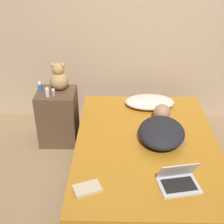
% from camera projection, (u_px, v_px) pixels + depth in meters
% --- Properties ---
extents(ground_plane, '(12.00, 12.00, 0.00)m').
position_uv_depth(ground_plane, '(144.00, 176.00, 3.04)').
color(ground_plane, '#937551').
extents(wall_back, '(8.00, 0.06, 2.60)m').
position_uv_depth(wall_back, '(143.00, 12.00, 3.43)').
color(wall_back, tan).
rests_on(wall_back, ground_plane).
extents(bed, '(1.32, 1.84, 0.40)m').
position_uv_depth(bed, '(146.00, 160.00, 2.94)').
color(bed, brown).
rests_on(bed, ground_plane).
extents(nightstand, '(0.41, 0.38, 0.61)m').
position_uv_depth(nightstand, '(58.00, 117.00, 3.42)').
color(nightstand, brown).
rests_on(nightstand, ground_plane).
extents(pillow, '(0.53, 0.33, 0.11)m').
position_uv_depth(pillow, '(150.00, 102.00, 3.40)').
color(pillow, beige).
rests_on(pillow, bed).
extents(person_lying, '(0.48, 0.71, 0.17)m').
position_uv_depth(person_lying, '(162.00, 129.00, 2.88)').
color(person_lying, black).
rests_on(person_lying, bed).
extents(laptop, '(0.33, 0.27, 0.20)m').
position_uv_depth(laptop, '(178.00, 180.00, 2.34)').
color(laptop, silver).
rests_on(laptop, bed).
extents(teddy_bear, '(0.20, 0.20, 0.30)m').
position_uv_depth(teddy_bear, '(59.00, 78.00, 3.26)').
color(teddy_bear, tan).
rests_on(teddy_bear, nightstand).
extents(bottle_pink, '(0.03, 0.03, 0.07)m').
position_uv_depth(bottle_pink, '(53.00, 92.00, 3.18)').
color(bottle_pink, pink).
rests_on(bottle_pink, nightstand).
extents(bottle_blue, '(0.04, 0.04, 0.10)m').
position_uv_depth(bottle_blue, '(40.00, 87.00, 3.26)').
color(bottle_blue, '#3866B2').
rests_on(bottle_blue, nightstand).
extents(bottle_clear, '(0.04, 0.04, 0.09)m').
position_uv_depth(bottle_clear, '(47.00, 92.00, 3.15)').
color(bottle_clear, silver).
rests_on(bottle_clear, nightstand).
extents(book, '(0.23, 0.19, 0.02)m').
position_uv_depth(book, '(87.00, 188.00, 2.31)').
color(book, '#C6B793').
rests_on(book, bed).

